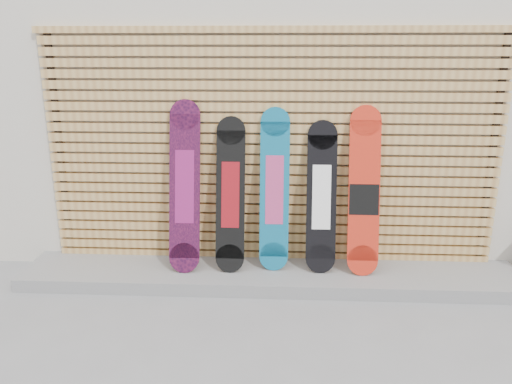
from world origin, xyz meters
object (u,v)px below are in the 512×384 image
Objects in this scene: snowboard_1 at (230,195)px; snowboard_2 at (274,190)px; snowboard_0 at (185,187)px; snowboard_3 at (321,197)px; snowboard_4 at (364,192)px.

snowboard_1 is 0.41m from snowboard_2.
snowboard_0 reaches higher than snowboard_3.
snowboard_4 reaches higher than snowboard_1.
snowboard_2 is 0.43m from snowboard_3.
snowboard_0 reaches higher than snowboard_1.
snowboard_0 is at bearing -176.62° from snowboard_2.
snowboard_2 is at bearing 177.50° from snowboard_3.
snowboard_4 is (0.81, -0.04, 0.00)m from snowboard_2.
snowboard_4 is at bearing -2.69° from snowboard_2.
snowboard_3 is (0.83, 0.02, -0.01)m from snowboard_1.
snowboard_0 is 1.13× the size of snowboard_3.
snowboard_2 is (0.40, 0.03, 0.04)m from snowboard_1.
snowboard_3 is at bearing -2.50° from snowboard_2.
snowboard_1 reaches higher than snowboard_3.
snowboard_0 is 0.42m from snowboard_1.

